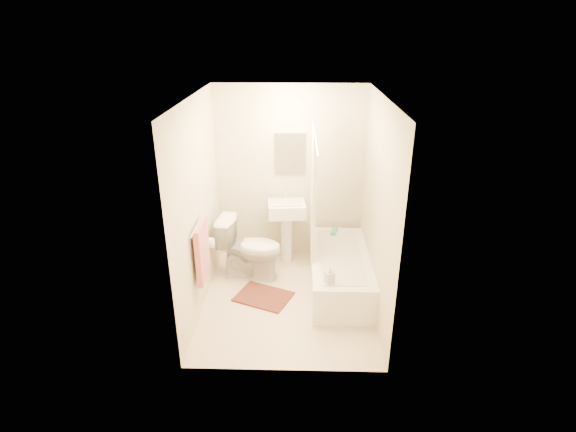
{
  "coord_description": "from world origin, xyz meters",
  "views": [
    {
      "loc": [
        0.14,
        -4.59,
        3.09
      ],
      "look_at": [
        0.0,
        0.25,
        1.0
      ],
      "focal_mm": 28.0,
      "sensor_mm": 36.0,
      "label": 1
    }
  ],
  "objects_px": {
    "bathtub": "(340,271)",
    "soap_bottle": "(330,275)",
    "toilet": "(250,248)",
    "bath_mat": "(263,297)",
    "sink": "(287,230)"
  },
  "relations": [
    {
      "from": "sink",
      "to": "soap_bottle",
      "type": "distance_m",
      "value": 1.41
    },
    {
      "from": "toilet",
      "to": "soap_bottle",
      "type": "xyz_separation_m",
      "value": [
        0.97,
        -0.9,
        0.16
      ]
    },
    {
      "from": "toilet",
      "to": "bathtub",
      "type": "relative_size",
      "value": 0.51
    },
    {
      "from": "bathtub",
      "to": "soap_bottle",
      "type": "bearing_deg",
      "value": -104.89
    },
    {
      "from": "toilet",
      "to": "bathtub",
      "type": "distance_m",
      "value": 1.18
    },
    {
      "from": "sink",
      "to": "bathtub",
      "type": "xyz_separation_m",
      "value": [
        0.68,
        -0.67,
        -0.25
      ]
    },
    {
      "from": "bathtub",
      "to": "bath_mat",
      "type": "bearing_deg",
      "value": -164.71
    },
    {
      "from": "sink",
      "to": "bath_mat",
      "type": "distance_m",
      "value": 1.07
    },
    {
      "from": "bathtub",
      "to": "soap_bottle",
      "type": "distance_m",
      "value": 0.75
    },
    {
      "from": "sink",
      "to": "bathtub",
      "type": "bearing_deg",
      "value": -49.77
    },
    {
      "from": "bath_mat",
      "to": "soap_bottle",
      "type": "xyz_separation_m",
      "value": [
        0.77,
        -0.39,
        0.55
      ]
    },
    {
      "from": "bath_mat",
      "to": "toilet",
      "type": "bearing_deg",
      "value": 111.29
    },
    {
      "from": "toilet",
      "to": "bath_mat",
      "type": "height_order",
      "value": "toilet"
    },
    {
      "from": "sink",
      "to": "soap_bottle",
      "type": "bearing_deg",
      "value": -74.09
    },
    {
      "from": "toilet",
      "to": "sink",
      "type": "bearing_deg",
      "value": -40.06
    }
  ]
}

